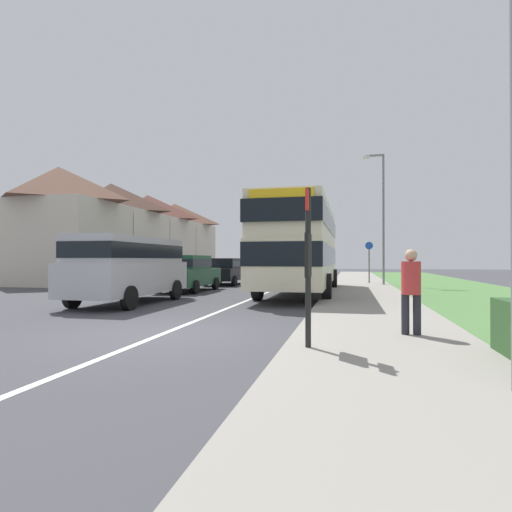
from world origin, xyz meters
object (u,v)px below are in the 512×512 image
parked_van_silver (129,264)px  pedestrian_at_stop (411,287)px  street_lamp_near (505,0)px  double_decker_bus (301,244)px  bus_stop_sign (308,256)px  parked_car_dark_green (188,272)px  parked_car_black (226,270)px  cycle_route_sign (369,261)px  street_lamp_mid (381,210)px

parked_van_silver → pedestrian_at_stop: (8.34, -4.62, -0.35)m
street_lamp_near → parked_van_silver: bearing=138.6°
double_decker_bus → bus_stop_sign: bearing=-82.8°
parked_car_dark_green → parked_car_black: (0.23, 5.24, -0.05)m
pedestrian_at_stop → cycle_route_sign: size_ratio=0.66×
parked_van_silver → cycle_route_sign: bearing=55.9°
parked_car_dark_green → cycle_route_sign: size_ratio=1.75×
street_lamp_mid → parked_car_dark_green: bearing=-148.8°
parked_car_dark_green → street_lamp_near: 16.26m
street_lamp_mid → parked_van_silver: bearing=-129.4°
parked_car_black → street_lamp_mid: size_ratio=0.58×
parked_car_black → cycle_route_sign: size_ratio=1.67×
parked_car_black → cycle_route_sign: 8.39m
parked_car_dark_green → cycle_route_sign: (8.43, 6.92, 0.51)m
double_decker_bus → parked_van_silver: size_ratio=2.01×
bus_stop_sign → pedestrian_at_stop: bearing=40.7°
parked_van_silver → bus_stop_sign: bus_stop_sign is taller
parked_car_dark_green → bus_stop_sign: bus_stop_sign is taller
street_lamp_near → street_lamp_mid: bearing=89.7°
pedestrian_at_stop → street_lamp_mid: street_lamp_mid is taller
parked_car_dark_green → street_lamp_near: bearing=-55.9°
double_decker_bus → street_lamp_near: size_ratio=1.45×
parked_car_black → street_lamp_near: street_lamp_near is taller
double_decker_bus → parked_car_black: (-5.08, 5.64, -1.28)m
cycle_route_sign → parked_car_dark_green: bearing=-140.6°
double_decker_bus → parked_car_black: double_decker_bus is taller
pedestrian_at_stop → parked_van_silver: bearing=151.0°
pedestrian_at_stop → street_lamp_near: 4.54m
bus_stop_sign → street_lamp_mid: (2.31, 16.97, 2.64)m
bus_stop_sign → cycle_route_sign: 18.50m
pedestrian_at_stop → bus_stop_sign: 2.33m
pedestrian_at_stop → street_lamp_mid: 15.83m
pedestrian_at_stop → street_lamp_near: size_ratio=0.23×
double_decker_bus → parked_car_dark_green: (-5.31, 0.40, -1.22)m
parked_van_silver → cycle_route_sign: size_ratio=2.09×
parked_car_dark_green → cycle_route_sign: cycle_route_sign is taller
parked_car_black → pedestrian_at_stop: pedestrian_at_stop is taller
cycle_route_sign → double_decker_bus: bearing=-113.1°
parked_car_dark_green → bus_stop_sign: 13.33m
cycle_route_sign → parked_car_black: bearing=-168.4°
parked_car_black → bus_stop_sign: (6.48, -16.74, 0.68)m
pedestrian_at_stop → parked_car_dark_green: bearing=130.1°
bus_stop_sign → parked_car_dark_green: bearing=120.3°
parked_car_dark_green → bus_stop_sign: size_ratio=1.69×
double_decker_bus → bus_stop_sign: size_ratio=4.08×
parked_car_black → street_lamp_near: 20.65m
parked_car_black → pedestrian_at_stop: (8.20, -15.26, 0.11)m
cycle_route_sign → street_lamp_mid: bearing=-67.7°
parked_van_silver → street_lamp_mid: (8.93, 10.87, 2.85)m
pedestrian_at_stop → cycle_route_sign: cycle_route_sign is taller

